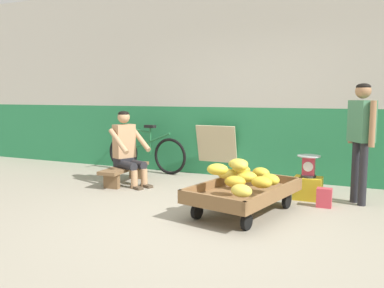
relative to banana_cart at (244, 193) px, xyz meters
The scene contains 12 objects.
ground_plane 0.66m from the banana_cart, 116.18° to the right, with size 80.00×80.00×0.00m, color gray.
back_wall 2.59m from the banana_cart, 97.25° to the left, with size 16.00×0.30×3.32m.
banana_cart is the anchor object (origin of this frame).
banana_pile 0.22m from the banana_cart, 146.97° to the left, with size 0.84×1.33×0.26m.
low_bench 2.34m from the banana_cart, 159.78° to the left, with size 0.37×1.12×0.27m.
vendor_seated 2.28m from the banana_cart, 159.92° to the left, with size 0.74×0.63×1.14m.
plastic_crate 1.14m from the banana_cart, 58.88° to the left, with size 0.36×0.28×0.30m.
weighing_scale 1.16m from the banana_cart, 58.85° to the left, with size 0.30×0.30×0.29m.
bicycle_near_left 2.97m from the banana_cart, 143.44° to the left, with size 1.66×0.48×0.86m.
sign_board 2.24m from the banana_cart, 118.83° to the left, with size 0.70×0.25×0.88m.
customer_adult 1.73m from the banana_cart, 39.69° to the left, with size 0.35×0.41×1.53m.
shopping_bag 1.07m from the banana_cart, 38.43° to the left, with size 0.18×0.12×0.24m, color #D13D4C.
Camera 1 is at (1.60, -3.89, 1.38)m, focal length 37.57 mm.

